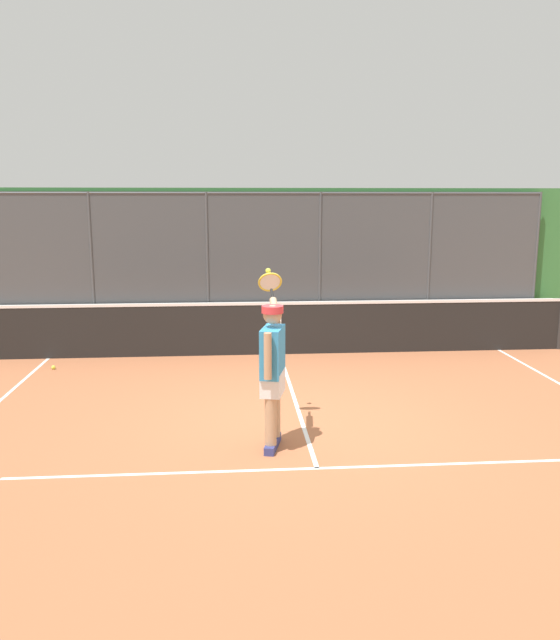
# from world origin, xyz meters

# --- Properties ---
(ground_plane) EXTENTS (60.00, 60.00, 0.00)m
(ground_plane) POSITION_xyz_m (0.00, 0.00, 0.00)
(ground_plane) COLOR #A8603D
(court_line_markings) EXTENTS (8.26, 9.04, 0.01)m
(court_line_markings) POSITION_xyz_m (0.00, 1.61, 0.00)
(court_line_markings) COLOR white
(court_line_markings) RESTS_ON ground
(fence_backdrop) EXTENTS (17.59, 1.37, 3.06)m
(fence_backdrop) POSITION_xyz_m (0.00, -9.48, 1.52)
(fence_backdrop) COLOR #474C51
(fence_backdrop) RESTS_ON ground
(tennis_net) EXTENTS (10.62, 0.09, 1.07)m
(tennis_net) POSITION_xyz_m (0.00, -3.68, 0.49)
(tennis_net) COLOR #2D2D2D
(tennis_net) RESTS_ON ground
(tennis_player) EXTENTS (0.34, 1.39, 1.92)m
(tennis_player) POSITION_xyz_m (0.42, 0.65, 0.95)
(tennis_player) COLOR navy
(tennis_player) RESTS_ON ground
(tennis_ball_mid_court) EXTENTS (0.07, 0.07, 0.07)m
(tennis_ball_mid_court) POSITION_xyz_m (3.82, -2.94, 0.03)
(tennis_ball_mid_court) COLOR #D6E042
(tennis_ball_mid_court) RESTS_ON ground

